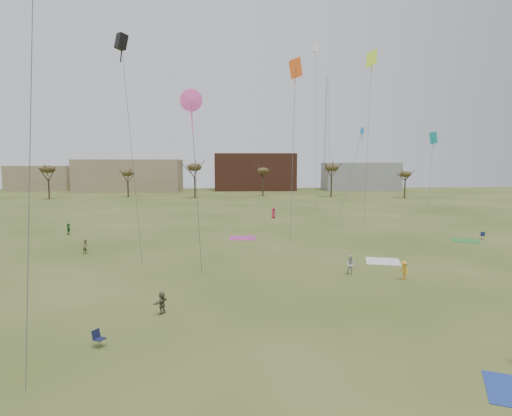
{
  "coord_description": "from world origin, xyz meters",
  "views": [
    {
      "loc": [
        -1.78,
        -23.59,
        9.34
      ],
      "look_at": [
        0.0,
        12.0,
        5.5
      ],
      "focal_mm": 30.25,
      "sensor_mm": 36.0,
      "label": 1
    }
  ],
  "objects": [
    {
      "name": "ground",
      "position": [
        0.0,
        0.0,
        0.0
      ],
      "size": [
        260.0,
        260.0,
        0.0
      ],
      "primitive_type": "plane",
      "color": "#354B17",
      "rests_on": "ground"
    },
    {
      "name": "spectator_fore_b",
      "position": [
        -16.93,
        20.35,
        0.74
      ],
      "size": [
        0.86,
        0.91,
        1.48
      ],
      "primitive_type": "imported",
      "rotation": [
        0.0,
        0.0,
        0.98
      ],
      "color": "#928B5D",
      "rests_on": "ground"
    },
    {
      "name": "spectator_fore_c",
      "position": [
        -6.29,
        2.41,
        0.69
      ],
      "size": [
        0.96,
        1.33,
        1.38
      ],
      "primitive_type": "imported",
      "rotation": [
        0.0,
        0.0,
        4.23
      ],
      "color": "brown",
      "rests_on": "ground"
    },
    {
      "name": "flyer_mid_b",
      "position": [
        11.64,
        9.27,
        0.75
      ],
      "size": [
        0.85,
        1.1,
        1.51
      ],
      "primitive_type": "imported",
      "rotation": [
        0.0,
        0.0,
        5.05
      ],
      "color": "gold",
      "rests_on": "ground"
    },
    {
      "name": "spectator_mid_e",
      "position": [
        7.83,
        11.01,
        0.81
      ],
      "size": [
        0.97,
        0.88,
        1.63
      ],
      "primitive_type": "imported",
      "rotation": [
        0.0,
        0.0,
        5.88
      ],
      "color": "silver",
      "rests_on": "ground"
    },
    {
      "name": "flyer_far_a",
      "position": [
        -23.19,
        32.42,
        0.72
      ],
      "size": [
        1.02,
        1.36,
        1.43
      ],
      "primitive_type": "imported",
      "rotation": [
        0.0,
        0.0,
        2.09
      ],
      "color": "#236B33",
      "rests_on": "ground"
    },
    {
      "name": "flyer_far_b",
      "position": [
        4.67,
        47.12,
        0.86
      ],
      "size": [
        1.0,
        0.87,
        1.73
      ],
      "primitive_type": "imported",
      "rotation": [
        0.0,
        0.0,
        0.47
      ],
      "color": "#C52146",
      "rests_on": "ground"
    },
    {
      "name": "blanket_cream",
      "position": [
        12.14,
        15.5,
        0.0
      ],
      "size": [
        3.79,
        3.79,
        0.03
      ],
      "primitive_type": "cube",
      "rotation": [
        0.0,
        0.0,
        1.3
      ],
      "color": "white",
      "rests_on": "ground"
    },
    {
      "name": "blanket_plum",
      "position": [
        -0.84,
        28.61,
        0.0
      ],
      "size": [
        3.3,
        3.3,
        0.03
      ],
      "primitive_type": "cube",
      "rotation": [
        0.0,
        0.0,
        3.1
      ],
      "color": "#B43790",
      "rests_on": "ground"
    },
    {
      "name": "blanket_olive",
      "position": [
        25.58,
        25.52,
        0.0
      ],
      "size": [
        3.94,
        3.94,
        0.03
      ],
      "primitive_type": "cube",
      "rotation": [
        0.0,
        0.0,
        2.77
      ],
      "color": "#2F8133",
      "rests_on": "ground"
    },
    {
      "name": "camp_chair_left",
      "position": [
        -8.66,
        -2.28,
        0.26
      ],
      "size": [
        0.72,
        0.7,
        0.87
      ],
      "rotation": [
        0.0,
        0.0,
        1.08
      ],
      "color": "#151B3B",
      "rests_on": "ground"
    },
    {
      "name": "camp_chair_right",
      "position": [
        28.12,
        26.36,
        0.26
      ],
      "size": [
        0.74,
        0.74,
        0.87
      ],
      "rotation": [
        0.0,
        0.0,
        5.51
      ],
      "color": "#15213C",
      "rests_on": "ground"
    },
    {
      "name": "kites_aloft",
      "position": [
        3.57,
        27.19,
        19.55
      ],
      "size": [
        58.46,
        59.69,
        27.76
      ],
      "color": "#FF50B2",
      "rests_on": "ground"
    },
    {
      "name": "tree_line",
      "position": [
        -2.85,
        79.12,
        7.09
      ],
      "size": [
        117.44,
        49.32,
        8.91
      ],
      "color": "#3A2B1E",
      "rests_on": "ground"
    },
    {
      "name": "building_tan",
      "position": [
        -35.0,
        115.0,
        5.0
      ],
      "size": [
        32.0,
        14.0,
        10.0
      ],
      "primitive_type": "cube",
      "color": "#937F60",
      "rests_on": "ground"
    },
    {
      "name": "building_brick",
      "position": [
        5.0,
        120.0,
        6.0
      ],
      "size": [
        26.0,
        16.0,
        12.0
      ],
      "primitive_type": "cube",
      "color": "brown",
      "rests_on": "ground"
    },
    {
      "name": "building_grey",
      "position": [
        40.0,
        118.0,
        4.5
      ],
      "size": [
        24.0,
        12.0,
        9.0
      ],
      "primitive_type": "cube",
      "color": "gray",
      "rests_on": "ground"
    },
    {
      "name": "building_tan_west",
      "position": [
        -65.0,
        122.0,
        4.0
      ],
      "size": [
        20.0,
        12.0,
        8.0
      ],
      "primitive_type": "cube",
      "color": "#937F60",
      "rests_on": "ground"
    },
    {
      "name": "radio_tower",
      "position": [
        30.0,
        125.0,
        19.21
      ],
      "size": [
        1.51,
        1.72,
        41.0
      ],
      "color": "#9EA3A8",
      "rests_on": "ground"
    }
  ]
}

